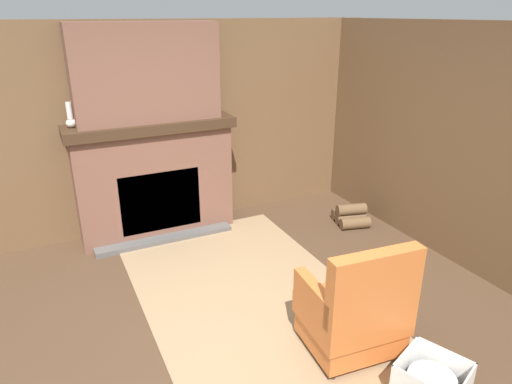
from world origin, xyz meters
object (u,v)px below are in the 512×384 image
oil_lamp_vase (70,119)px  laundry_basket (432,381)px  armchair (355,313)px  storage_case (160,113)px  firewood_stack (351,216)px

oil_lamp_vase → laundry_basket: bearing=28.4°
oil_lamp_vase → armchair: bearing=30.4°
armchair → oil_lamp_vase: 3.33m
armchair → storage_case: 2.99m
armchair → laundry_basket: size_ratio=1.80×
firewood_stack → laundry_basket: bearing=-25.6°
laundry_basket → oil_lamp_vase: (-3.32, -1.79, 1.29)m
storage_case → armchair: bearing=14.0°
armchair → oil_lamp_vase: bearing=35.5°
armchair → laundry_basket: 0.67m
armchair → laundry_basket: (0.60, 0.20, -0.22)m
firewood_stack → oil_lamp_vase: (-0.85, -2.98, 1.33)m
armchair → firewood_stack: (-1.87, 1.38, -0.26)m
oil_lamp_vase → storage_case: oil_lamp_vase is taller
armchair → oil_lamp_vase: (-2.72, -1.59, 1.07)m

